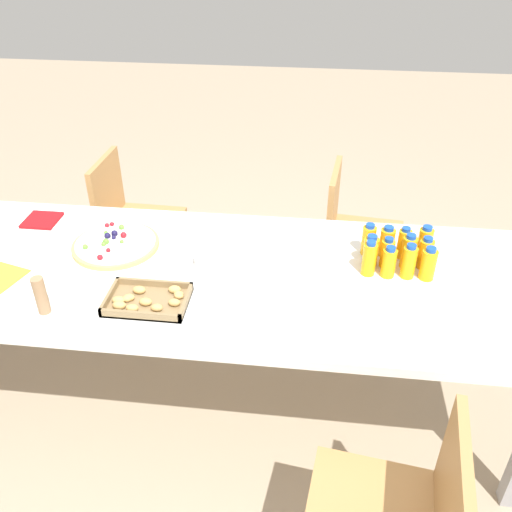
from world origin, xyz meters
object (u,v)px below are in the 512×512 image
at_px(juice_bottle_6, 387,253).
at_px(juice_bottle_10, 389,262).
at_px(chair_near_left, 353,228).
at_px(cardboard_tube, 41,295).
at_px(napkin_stack, 42,220).
at_px(plate_stack, 215,259).
at_px(chair_near_right, 131,216).
at_px(snack_tray, 147,300).
at_px(juice_bottle_3, 369,240).
at_px(fruit_pizza, 115,244).
at_px(juice_bottle_9, 409,262).
at_px(juice_bottle_5, 409,252).
at_px(party_table, 223,282).
at_px(juice_bottle_0, 425,243).
at_px(juice_bottle_2, 387,242).
at_px(juice_bottle_4, 426,253).
at_px(juice_bottle_7, 371,251).
at_px(juice_bottle_11, 369,259).
at_px(juice_bottle_8, 428,264).
at_px(juice_bottle_1, 404,243).

distance_m(juice_bottle_6, juice_bottle_10, 0.07).
xyz_separation_m(chair_near_left, cardboard_tube, (1.16, 1.13, 0.31)).
bearing_deg(napkin_stack, plate_stack, 164.48).
xyz_separation_m(chair_near_right, snack_tray, (-0.42, 1.04, 0.25)).
relative_size(juice_bottle_6, napkin_stack, 0.88).
bearing_deg(cardboard_tube, plate_stack, -145.00).
bearing_deg(juice_bottle_3, fruit_pizza, 4.03).
xyz_separation_m(juice_bottle_9, plate_stack, (0.77, -0.01, -0.05)).
relative_size(juice_bottle_3, plate_stack, 0.80).
height_order(chair_near_right, cardboard_tube, cardboard_tube).
bearing_deg(juice_bottle_3, juice_bottle_5, 152.41).
height_order(juice_bottle_6, juice_bottle_9, juice_bottle_9).
xyz_separation_m(party_table, juice_bottle_0, (-0.81, -0.20, 0.13)).
bearing_deg(juice_bottle_2, party_table, 16.85).
bearing_deg(juice_bottle_9, chair_near_left, -77.82).
bearing_deg(juice_bottle_0, party_table, 13.81).
xyz_separation_m(juice_bottle_4, napkin_stack, (1.70, -0.17, -0.06)).
bearing_deg(snack_tray, cardboard_tube, 14.50).
distance_m(juice_bottle_2, juice_bottle_7, 0.11).
xyz_separation_m(juice_bottle_0, juice_bottle_11, (0.23, 0.15, 0.00)).
relative_size(chair_near_left, juice_bottle_4, 6.00).
bearing_deg(juice_bottle_11, juice_bottle_6, -139.25).
relative_size(chair_near_left, juice_bottle_6, 6.32).
relative_size(juice_bottle_5, napkin_stack, 0.99).
bearing_deg(snack_tray, party_table, -135.76).
bearing_deg(party_table, juice_bottle_10, -175.74).
xyz_separation_m(juice_bottle_2, fruit_pizza, (1.14, 0.07, -0.05)).
height_order(juice_bottle_5, plate_stack, juice_bottle_5).
relative_size(juice_bottle_4, juice_bottle_6, 1.05).
relative_size(juice_bottle_8, juice_bottle_9, 0.96).
xyz_separation_m(juice_bottle_4, juice_bottle_11, (0.23, 0.07, 0.01)).
relative_size(chair_near_left, plate_stack, 4.76).
relative_size(juice_bottle_0, juice_bottle_1, 1.06).
xyz_separation_m(juice_bottle_0, juice_bottle_6, (0.16, 0.08, -0.01)).
relative_size(juice_bottle_4, cardboard_tube, 0.94).
xyz_separation_m(juice_bottle_3, napkin_stack, (1.47, -0.10, -0.06)).
relative_size(juice_bottle_1, juice_bottle_6, 1.06).
bearing_deg(juice_bottle_10, juice_bottle_0, -136.12).
xyz_separation_m(juice_bottle_3, juice_bottle_8, (-0.22, 0.15, 0.00)).
bearing_deg(juice_bottle_1, plate_stack, 9.82).
bearing_deg(fruit_pizza, juice_bottle_11, 175.97).
bearing_deg(cardboard_tube, juice_bottle_4, -161.97).
bearing_deg(juice_bottle_3, party_table, 19.27).
bearing_deg(cardboard_tube, juice_bottle_2, -157.20).
bearing_deg(plate_stack, juice_bottle_10, 178.97).
bearing_deg(juice_bottle_3, napkin_stack, -3.70).
bearing_deg(juice_bottle_4, plate_stack, 4.50).
bearing_deg(juice_bottle_10, fruit_pizza, -3.99).
relative_size(chair_near_right, juice_bottle_6, 6.32).
height_order(juice_bottle_1, plate_stack, juice_bottle_1).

